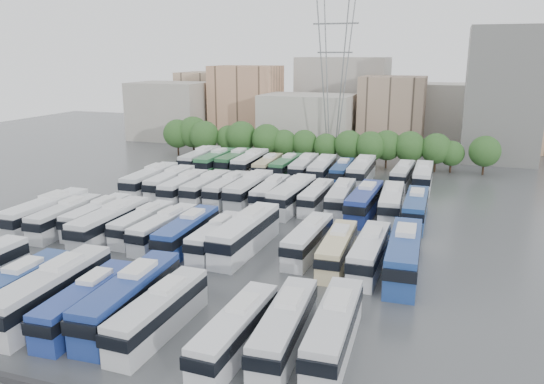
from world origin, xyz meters
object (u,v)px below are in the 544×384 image
(apartment_tower, at_px, (503,95))
(bus_r3_s2, at_px, (216,162))
(bus_r1_s0, at_px, (46,213))
(bus_r1_s6, at_px, (187,232))
(bus_r1_s7, at_px, (216,236))
(bus_r2_s10, at_px, (341,198))
(bus_r0_s5, at_px, (52,290))
(bus_r1_s10, at_px, (308,239))
(bus_r2_s1, at_px, (151,180))
(electricity_pylon, at_px, (335,65))
(bus_r1_s5, at_px, (164,228))
(bus_r3_s12, at_px, (403,175))
(bus_r3_s10, at_px, (362,171))
(bus_r1_s4, at_px, (143,223))
(bus_r2_s3, at_px, (184,187))
(bus_r2_s4, at_px, (206,188))
(bus_r3_s9, at_px, (342,172))
(bus_r2_s9, at_px, (316,196))
(bus_r1_s3, at_px, (110,223))
(bus_r3_s13, at_px, (423,177))
(bus_r0_s7, at_px, (130,297))
(bus_r0_s10, at_px, (235,331))
(bus_r2_s13, at_px, (416,208))
(bus_r1_s13, at_px, (404,254))
(bus_r2_s12, at_px, (391,202))
(bus_r2_s11, at_px, (364,201))
(bus_r2_s7, at_px, (271,193))
(bus_r0_s6, at_px, (86,302))
(bus_r2_s2, at_px, (170,182))
(bus_r3_s6, at_px, (287,166))
(bus_r1_s2, at_px, (98,216))
(bus_r3_s3, at_px, (236,162))
(bus_r0_s12, at_px, (334,329))
(bus_r2_s6, at_px, (249,189))
(bus_r0_s11, at_px, (285,327))
(bus_r1_s11, at_px, (337,249))
(bus_r3_s1, at_px, (200,160))
(bus_r1_s1, at_px, (66,217))
(bus_r3_s5, at_px, (268,166))

(apartment_tower, distance_m, bus_r3_s2, 57.71)
(bus_r1_s0, distance_m, bus_r1_s6, 19.57)
(bus_r1_s7, distance_m, bus_r2_s10, 21.74)
(bus_r0_s5, height_order, bus_r1_s7, bus_r0_s5)
(bus_r1_s10, height_order, bus_r2_s1, bus_r2_s1)
(electricity_pylon, bearing_deg, bus_r1_s5, -97.07)
(bus_r0_s5, xyz_separation_m, bus_r3_s12, (23.19, 54.15, -0.21))
(bus_r3_s10, xyz_separation_m, bus_r3_s12, (6.58, 0.76, -0.26))
(bus_r1_s4, bearing_deg, bus_r2_s3, 101.95)
(bus_r0_s5, height_order, bus_r2_s4, bus_r0_s5)
(bus_r3_s9, bearing_deg, bus_r2_s9, -92.88)
(apartment_tower, height_order, bus_r1_s0, apartment_tower)
(bus_r1_s3, bearing_deg, bus_r3_s13, 47.84)
(bus_r0_s7, bearing_deg, bus_r0_s10, -12.40)
(bus_r2_s13, relative_size, bus_r3_s2, 0.96)
(bus_r1_s13, bearing_deg, bus_r2_s12, 98.23)
(bus_r1_s7, bearing_deg, apartment_tower, 63.68)
(bus_r1_s10, relative_size, bus_r2_s11, 0.89)
(bus_r2_s13, bearing_deg, bus_r2_s3, 178.75)
(apartment_tower, relative_size, bus_r2_s7, 2.20)
(bus_r0_s6, relative_size, bus_r2_s2, 0.91)
(bus_r2_s10, height_order, bus_r3_s6, bus_r2_s10)
(bus_r1_s2, bearing_deg, bus_r2_s4, 67.43)
(apartment_tower, relative_size, bus_r1_s2, 2.26)
(bus_r2_s4, bearing_deg, bus_r3_s13, 30.71)
(bus_r0_s5, xyz_separation_m, bus_r2_s12, (23.36, 36.44, -0.12))
(bus_r1_s3, xyz_separation_m, bus_r2_s1, (-6.61, 19.71, 0.08))
(bus_r0_s10, height_order, bus_r1_s13, bus_r1_s13)
(bus_r3_s3, height_order, bus_r3_s6, bus_r3_s3)
(bus_r1_s0, height_order, bus_r2_s11, bus_r1_s0)
(bus_r0_s12, bearing_deg, bus_r1_s7, 134.28)
(bus_r3_s13, bearing_deg, bus_r2_s6, -144.20)
(bus_r0_s6, relative_size, bus_r3_s10, 0.85)
(electricity_pylon, distance_m, bus_r0_s11, 76.38)
(bus_r0_s11, relative_size, bus_r1_s5, 1.02)
(apartment_tower, distance_m, bus_r1_s10, 67.56)
(bus_r0_s7, xyz_separation_m, bus_r3_s13, (19.66, 52.30, -0.08))
(bus_r1_s7, bearing_deg, bus_r2_s7, 90.93)
(bus_r0_s5, bearing_deg, bus_r2_s4, 93.27)
(bus_r3_s6, bearing_deg, bus_r1_s11, -63.82)
(bus_r1_s7, distance_m, bus_r2_s3, 22.36)
(apartment_tower, bearing_deg, bus_r2_s12, -108.99)
(bus_r0_s5, bearing_deg, bus_r1_s2, 115.15)
(electricity_pylon, bearing_deg, bus_r3_s9, -73.23)
(bus_r2_s10, xyz_separation_m, bus_r3_s1, (-29.59, 17.18, 0.18))
(bus_r3_s2, bearing_deg, bus_r1_s1, -95.45)
(bus_r0_s5, distance_m, bus_r3_s12, 58.90)
(bus_r3_s1, bearing_deg, bus_r2_s6, -48.21)
(bus_r1_s4, distance_m, bus_r2_s12, 31.89)
(bus_r1_s3, bearing_deg, bus_r3_s5, 79.69)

